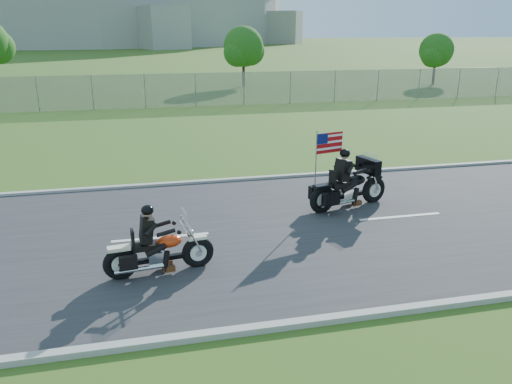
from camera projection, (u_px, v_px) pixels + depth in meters
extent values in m
plane|color=#2A541A|center=(246.00, 232.00, 11.84)|extent=(420.00, 420.00, 0.00)
cube|color=#28282B|center=(246.00, 231.00, 11.84)|extent=(120.00, 8.00, 0.04)
cube|color=#9E9B93|center=(220.00, 181.00, 15.58)|extent=(120.00, 0.18, 0.12)
cube|color=#9E9B93|center=(297.00, 324.00, 8.08)|extent=(120.00, 0.18, 0.12)
cube|color=gray|center=(92.00, 93.00, 29.00)|extent=(60.00, 0.03, 2.00)
cylinder|color=#A3A099|center=(80.00, 10.00, 161.89)|extent=(130.00, 130.00, 20.00)
cylinder|color=#382316|center=(244.00, 71.00, 40.48)|extent=(0.22, 0.22, 2.52)
sphere|color=#185516|center=(243.00, 46.00, 39.89)|extent=(3.20, 3.20, 3.20)
sphere|color=#185516|center=(250.00, 51.00, 40.58)|extent=(2.40, 2.40, 2.40)
sphere|color=#185516|center=(238.00, 53.00, 39.54)|extent=(2.24, 2.24, 2.24)
cylinder|color=#382316|center=(434.00, 71.00, 42.03)|extent=(0.22, 0.22, 2.24)
sphere|color=#185516|center=(436.00, 50.00, 41.50)|extent=(2.80, 2.80, 2.80)
sphere|color=#185516|center=(439.00, 54.00, 42.11)|extent=(2.10, 2.10, 2.10)
sphere|color=#185516|center=(433.00, 55.00, 41.20)|extent=(1.96, 1.96, 1.96)
torus|color=black|center=(198.00, 252.00, 9.98)|extent=(0.67, 0.24, 0.66)
torus|color=black|center=(120.00, 264.00, 9.48)|extent=(0.67, 0.24, 0.66)
ellipsoid|color=red|center=(169.00, 241.00, 9.69)|extent=(0.53, 0.35, 0.25)
cube|color=black|center=(145.00, 246.00, 9.55)|extent=(0.52, 0.33, 0.11)
cube|color=black|center=(146.00, 229.00, 9.46)|extent=(0.26, 0.38, 0.49)
sphere|color=black|center=(147.00, 210.00, 9.35)|extent=(0.27, 0.27, 0.24)
cube|color=silver|center=(186.00, 219.00, 9.67)|extent=(0.09, 0.41, 0.36)
torus|color=black|center=(374.00, 190.00, 13.66)|extent=(0.77, 0.37, 0.75)
torus|color=black|center=(322.00, 199.00, 12.89)|extent=(0.77, 0.37, 0.75)
ellipsoid|color=black|center=(356.00, 180.00, 13.26)|extent=(0.63, 0.46, 0.28)
cube|color=black|center=(340.00, 185.00, 13.04)|extent=(0.62, 0.44, 0.12)
cube|color=black|center=(342.00, 170.00, 12.94)|extent=(0.34, 0.45, 0.56)
sphere|color=black|center=(345.00, 153.00, 12.83)|extent=(0.34, 0.34, 0.27)
cube|color=black|center=(368.00, 166.00, 13.32)|extent=(0.43, 0.84, 0.40)
cube|color=#B70C11|center=(330.00, 143.00, 12.75)|extent=(0.78, 0.23, 0.52)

